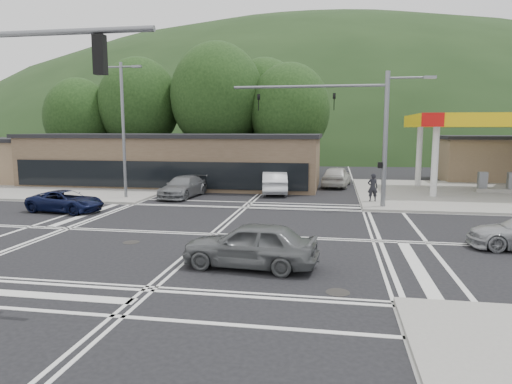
% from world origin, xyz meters
% --- Properties ---
extents(ground, '(120.00, 120.00, 0.00)m').
position_xyz_m(ground, '(0.00, 0.00, 0.00)').
color(ground, black).
rests_on(ground, ground).
extents(sidewalk_ne, '(16.00, 16.00, 0.15)m').
position_xyz_m(sidewalk_ne, '(15.00, 15.00, 0.07)').
color(sidewalk_ne, gray).
rests_on(sidewalk_ne, ground).
extents(sidewalk_nw, '(16.00, 16.00, 0.15)m').
position_xyz_m(sidewalk_nw, '(-15.00, 15.00, 0.07)').
color(sidewalk_nw, gray).
rests_on(sidewalk_nw, ground).
extents(gas_station_canopy, '(12.32, 8.34, 5.75)m').
position_xyz_m(gas_station_canopy, '(16.99, 15.99, 5.04)').
color(gas_station_canopy, silver).
rests_on(gas_station_canopy, ground).
extents(convenience_store, '(10.00, 6.00, 3.80)m').
position_xyz_m(convenience_store, '(20.00, 25.00, 1.90)').
color(convenience_store, '#846B4F').
rests_on(convenience_store, ground).
extents(commercial_row, '(24.00, 8.00, 4.00)m').
position_xyz_m(commercial_row, '(-8.00, 17.00, 2.00)').
color(commercial_row, brown).
rests_on(commercial_row, ground).
extents(commercial_nw, '(8.00, 7.00, 3.60)m').
position_xyz_m(commercial_nw, '(-24.00, 17.00, 1.80)').
color(commercial_nw, '#846B4F').
rests_on(commercial_nw, ground).
extents(hill_north, '(252.00, 126.00, 140.00)m').
position_xyz_m(hill_north, '(0.00, 90.00, 0.00)').
color(hill_north, '#1E3417').
rests_on(hill_north, ground).
extents(tree_n_a, '(8.00, 8.00, 11.75)m').
position_xyz_m(tree_n_a, '(-14.00, 24.00, 7.14)').
color(tree_n_a, '#382619').
rests_on(tree_n_a, ground).
extents(tree_n_b, '(9.00, 9.00, 12.98)m').
position_xyz_m(tree_n_b, '(-6.00, 24.00, 7.79)').
color(tree_n_b, '#382619').
rests_on(tree_n_b, ground).
extents(tree_n_c, '(7.60, 7.60, 10.87)m').
position_xyz_m(tree_n_c, '(1.00, 24.00, 6.49)').
color(tree_n_c, '#382619').
rests_on(tree_n_c, ground).
extents(tree_n_d, '(6.80, 6.80, 9.76)m').
position_xyz_m(tree_n_d, '(-20.00, 23.00, 5.84)').
color(tree_n_d, '#382619').
rests_on(tree_n_d, ground).
extents(tree_n_e, '(8.40, 8.40, 11.98)m').
position_xyz_m(tree_n_e, '(-2.00, 28.00, 7.14)').
color(tree_n_e, '#382619').
rests_on(tree_n_e, ground).
extents(streetlight_nw, '(2.50, 0.25, 9.00)m').
position_xyz_m(streetlight_nw, '(-8.44, 9.00, 5.05)').
color(streetlight_nw, slate).
rests_on(streetlight_nw, ground).
extents(signal_mast_ne, '(11.65, 0.30, 8.00)m').
position_xyz_m(signal_mast_ne, '(6.95, 8.20, 5.07)').
color(signal_mast_ne, slate).
rests_on(signal_mast_ne, ground).
extents(car_blue_west, '(4.63, 2.61, 1.22)m').
position_xyz_m(car_blue_west, '(-9.80, 4.07, 0.61)').
color(car_blue_west, black).
rests_on(car_blue_west, ground).
extents(car_grey_center, '(4.76, 2.24, 1.57)m').
position_xyz_m(car_grey_center, '(2.55, -4.50, 0.79)').
color(car_grey_center, '#5A5D5F').
rests_on(car_grey_center, ground).
extents(car_queue_a, '(2.47, 5.20, 1.64)m').
position_xyz_m(car_queue_a, '(1.00, 13.50, 0.82)').
color(car_queue_a, silver).
rests_on(car_queue_a, ground).
extents(car_queue_b, '(2.64, 5.21, 1.70)m').
position_xyz_m(car_queue_b, '(5.50, 18.30, 0.85)').
color(car_queue_b, silver).
rests_on(car_queue_b, ground).
extents(car_northbound, '(2.58, 5.17, 1.44)m').
position_xyz_m(car_northbound, '(-5.03, 10.66, 0.72)').
color(car_northbound, slate).
rests_on(car_northbound, ground).
extents(pedestrian, '(0.70, 0.51, 1.78)m').
position_xyz_m(pedestrian, '(7.73, 10.02, 1.04)').
color(pedestrian, black).
rests_on(pedestrian, sidewalk_ne).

